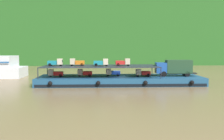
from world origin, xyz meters
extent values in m
plane|color=olive|center=(0.00, 0.00, 0.00)|extent=(400.00, 400.00, 0.00)
cube|color=#286023|center=(0.00, 63.18, 18.53)|extent=(124.95, 31.20, 37.06)
cube|color=navy|center=(0.00, 0.00, 0.75)|extent=(30.95, 8.66, 1.50)
cube|color=black|center=(0.00, -4.35, 0.35)|extent=(30.33, 0.06, 0.50)
sphere|color=black|center=(-12.38, -4.56, 0.85)|extent=(0.75, 0.75, 0.75)
sphere|color=black|center=(-4.13, -4.56, 0.85)|extent=(0.75, 0.75, 0.75)
sphere|color=black|center=(4.13, -4.56, 0.85)|extent=(0.75, 0.75, 0.75)
sphere|color=black|center=(12.38, -4.56, 0.85)|extent=(0.75, 0.75, 0.75)
cube|color=#1E4C99|center=(7.88, -0.08, 3.10)|extent=(2.10, 2.28, 2.00)
cube|color=#192833|center=(6.85, -0.03, 3.45)|extent=(0.15, 1.84, 0.60)
cube|color=#234228|center=(11.27, -0.24, 3.35)|extent=(4.90, 2.52, 2.50)
cube|color=black|center=(11.27, -0.24, 2.05)|extent=(6.86, 1.70, 0.20)
cylinder|color=black|center=(8.32, 0.91, 2.00)|extent=(1.01, 0.33, 1.00)
cylinder|color=black|center=(8.23, -1.11, 2.00)|extent=(1.01, 0.33, 1.00)
cylinder|color=black|center=(12.76, 0.70, 2.00)|extent=(1.01, 0.33, 1.00)
cylinder|color=black|center=(12.66, -1.32, 2.00)|extent=(1.01, 0.33, 1.00)
cylinder|color=#232833|center=(6.99, 3.85, 2.50)|extent=(0.16, 0.16, 2.00)
cylinder|color=#232833|center=(6.99, -3.85, 2.50)|extent=(0.16, 0.16, 2.00)
cylinder|color=#232833|center=(-14.59, 3.85, 2.50)|extent=(0.16, 0.16, 2.00)
cylinder|color=#232833|center=(-14.59, -3.85, 2.50)|extent=(0.16, 0.16, 2.00)
cube|color=#232833|center=(-3.80, 0.00, 3.45)|extent=(21.75, 7.86, 0.10)
cube|color=red|center=(-11.61, -0.40, 2.13)|extent=(1.75, 1.27, 0.70)
cube|color=#C6B793|center=(-13.01, -0.46, 2.33)|extent=(0.94, 1.04, 1.10)
cube|color=#19232D|center=(-13.48, -0.48, 2.44)|extent=(0.07, 0.85, 0.38)
cylinder|color=black|center=(-13.16, -0.46, 1.78)|extent=(0.57, 0.16, 0.56)
cylinder|color=black|center=(-11.23, 0.14, 1.78)|extent=(0.57, 0.16, 0.56)
cylinder|color=black|center=(-11.19, -0.92, 1.78)|extent=(0.57, 0.16, 0.56)
cube|color=red|center=(-6.19, -0.10, 2.13)|extent=(1.71, 1.22, 0.70)
cube|color=#C6B793|center=(-7.59, -0.08, 2.33)|extent=(0.91, 1.01, 1.10)
cube|color=#19232D|center=(-8.06, -0.08, 2.44)|extent=(0.05, 0.85, 0.38)
cylinder|color=black|center=(-7.74, -0.08, 1.78)|extent=(0.56, 0.15, 0.56)
cylinder|color=black|center=(-5.78, 0.43, 1.78)|extent=(0.56, 0.15, 0.56)
cylinder|color=black|center=(-5.80, -0.63, 1.78)|extent=(0.56, 0.15, 0.56)
cube|color=#1E47B7|center=(-0.78, 0.56, 2.13)|extent=(1.70, 1.20, 0.70)
cube|color=beige|center=(-2.18, 0.56, 2.33)|extent=(0.90, 1.00, 1.10)
cube|color=#19232D|center=(-2.65, 0.56, 2.44)|extent=(0.04, 0.85, 0.38)
cylinder|color=black|center=(-2.33, 0.56, 1.78)|extent=(0.56, 0.14, 0.56)
cylinder|color=black|center=(-0.38, 1.09, 1.78)|extent=(0.56, 0.14, 0.56)
cylinder|color=black|center=(-0.38, 0.03, 1.78)|extent=(0.56, 0.14, 0.56)
cube|color=red|center=(4.89, -0.35, 2.13)|extent=(1.75, 1.27, 0.70)
cube|color=beige|center=(3.49, -0.41, 2.33)|extent=(0.94, 1.04, 1.10)
cube|color=#19232D|center=(3.02, -0.43, 2.44)|extent=(0.08, 0.85, 0.38)
cylinder|color=black|center=(3.34, -0.41, 1.78)|extent=(0.57, 0.16, 0.56)
cylinder|color=black|center=(5.26, 0.20, 1.78)|extent=(0.57, 0.16, 0.56)
cylinder|color=black|center=(5.31, -0.86, 1.78)|extent=(0.57, 0.16, 0.56)
cube|color=teal|center=(-12.80, 0.15, 4.13)|extent=(1.72, 1.22, 0.70)
cube|color=beige|center=(-11.40, 0.13, 4.33)|extent=(0.91, 1.01, 1.10)
cube|color=#19232D|center=(-10.93, 0.12, 4.44)|extent=(0.05, 0.85, 0.38)
cylinder|color=black|center=(-11.25, 0.12, 3.78)|extent=(0.56, 0.15, 0.56)
cylinder|color=black|center=(-13.21, -0.38, 3.78)|extent=(0.56, 0.15, 0.56)
cylinder|color=black|center=(-13.19, 0.68, 3.78)|extent=(0.56, 0.15, 0.56)
cube|color=orange|center=(-7.64, 0.33, 4.13)|extent=(1.72, 1.23, 0.70)
cube|color=beige|center=(-9.04, 0.35, 4.33)|extent=(0.92, 1.02, 1.10)
cube|color=#19232D|center=(-9.50, 0.36, 4.44)|extent=(0.06, 0.85, 0.38)
cylinder|color=black|center=(-9.19, 0.35, 3.78)|extent=(0.56, 0.15, 0.56)
cylinder|color=black|center=(-7.23, 0.85, 3.78)|extent=(0.56, 0.15, 0.56)
cylinder|color=black|center=(-7.25, -0.21, 3.78)|extent=(0.56, 0.15, 0.56)
cube|color=teal|center=(-4.17, -0.58, 4.13)|extent=(1.74, 1.26, 0.70)
cube|color=beige|center=(-2.77, -0.54, 4.33)|extent=(0.93, 1.03, 1.10)
cube|color=#19232D|center=(-2.30, -0.52, 4.44)|extent=(0.07, 0.85, 0.38)
cylinder|color=black|center=(-2.62, -0.53, 3.78)|extent=(0.56, 0.16, 0.56)
cylinder|color=black|center=(-4.55, -1.13, 3.78)|extent=(0.56, 0.16, 0.56)
cylinder|color=black|center=(-4.59, -0.07, 3.78)|extent=(0.56, 0.16, 0.56)
cube|color=red|center=(0.02, 0.01, 4.13)|extent=(1.71, 1.21, 0.70)
cube|color=beige|center=(1.42, 0.02, 4.33)|extent=(0.91, 1.01, 1.10)
cube|color=#19232D|center=(1.89, 0.03, 4.44)|extent=(0.05, 0.85, 0.38)
cylinder|color=black|center=(1.57, 0.02, 3.78)|extent=(0.56, 0.14, 0.56)
cylinder|color=black|center=(-0.37, -0.52, 3.78)|extent=(0.56, 0.14, 0.56)
cylinder|color=black|center=(-0.38, 0.54, 3.78)|extent=(0.56, 0.14, 0.56)
camera|label=1|loc=(-3.69, -47.66, 7.02)|focal=40.26mm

